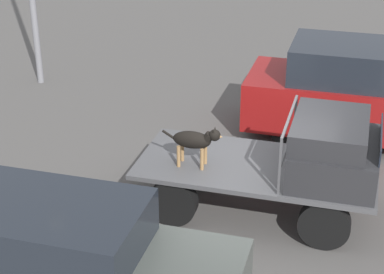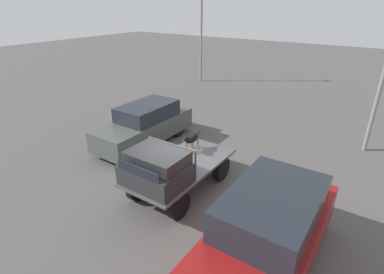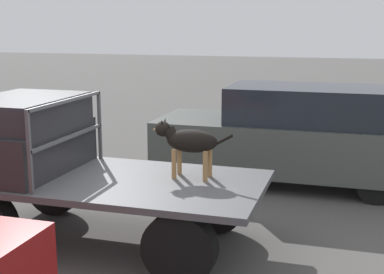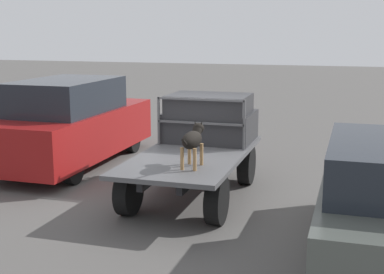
# 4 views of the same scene
# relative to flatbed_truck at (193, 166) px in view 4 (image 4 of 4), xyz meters

# --- Properties ---
(ground_plane) EXTENTS (80.00, 80.00, 0.00)m
(ground_plane) POSITION_rel_flatbed_truck_xyz_m (0.00, 0.00, -0.62)
(ground_plane) COLOR #514F4C
(flatbed_truck) EXTENTS (3.92, 1.87, 0.87)m
(flatbed_truck) POSITION_rel_flatbed_truck_xyz_m (0.00, 0.00, 0.00)
(flatbed_truck) COLOR black
(flatbed_truck) RESTS_ON ground
(truck_cab) EXTENTS (1.36, 1.75, 0.96)m
(truck_cab) POSITION_rel_flatbed_truck_xyz_m (1.21, 0.00, 0.70)
(truck_cab) COLOR #28282B
(truck_cab) RESTS_ON flatbed_truck
(truck_headboard) EXTENTS (0.04, 1.75, 0.96)m
(truck_headboard) POSITION_rel_flatbed_truck_xyz_m (0.49, 0.00, 0.88)
(truck_headboard) COLOR #4C4C4F
(truck_headboard) RESTS_ON flatbed_truck
(dog) EXTENTS (1.02, 0.29, 0.73)m
(dog) POSITION_rel_flatbed_truck_xyz_m (-0.97, -0.30, 0.71)
(dog) COLOR #9E7547
(dog) RESTS_ON flatbed_truck
(parked_pickup_far) EXTENTS (4.95, 1.93, 2.01)m
(parked_pickup_far) POSITION_rel_flatbed_truck_xyz_m (1.62, 3.44, 0.36)
(parked_pickup_far) COLOR black
(parked_pickup_far) RESTS_ON ground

